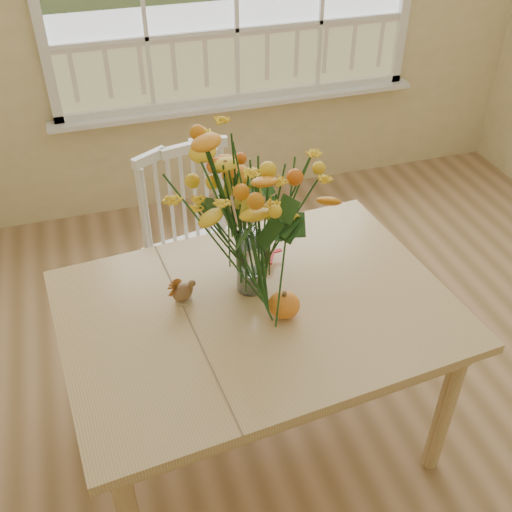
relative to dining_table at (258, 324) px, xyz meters
name	(u,v)px	position (x,y,z in m)	size (l,w,h in m)	color
floor	(378,442)	(0.50, -0.20, -0.68)	(4.00, 4.50, 0.01)	olive
dining_table	(258,324)	(0.00, 0.00, 0.00)	(1.51, 1.14, 0.77)	tan
windsor_chair	(195,240)	(-0.08, 0.77, -0.12)	(0.55, 0.53, 1.00)	white
flower_vase	(250,207)	(0.01, 0.11, 0.46)	(0.52, 0.52, 0.61)	white
pumpkin	(284,306)	(0.08, -0.07, 0.14)	(0.12, 0.12, 0.09)	orange
turkey_figurine	(183,292)	(-0.26, 0.11, 0.13)	(0.10, 0.10, 0.11)	#CCB78C
dark_gourd	(261,256)	(0.09, 0.24, 0.13)	(0.13, 0.11, 0.07)	#38160F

